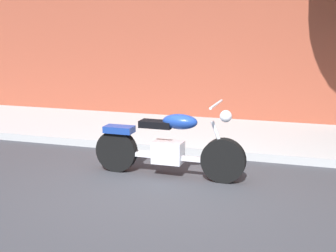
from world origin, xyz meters
TOP-DOWN VIEW (x-y plane):
  - ground_plane at (0.00, 0.00)m, footprint 60.00×60.00m
  - sidewalk at (0.00, 3.14)m, footprint 21.99×2.71m
  - motorcycle at (-0.13, 0.63)m, footprint 2.29×0.70m

SIDE VIEW (x-z plane):
  - ground_plane at x=0.00m, z-range 0.00..0.00m
  - sidewalk at x=0.00m, z-range 0.00..0.14m
  - motorcycle at x=-0.13m, z-range -0.12..1.02m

